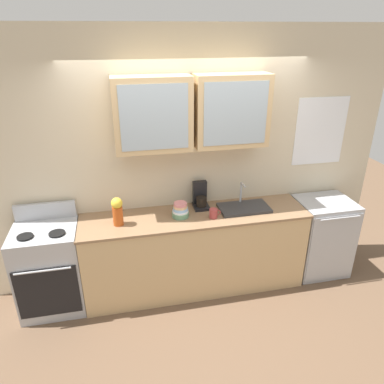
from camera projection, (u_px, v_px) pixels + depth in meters
The scene contains 10 objects.
ground_plane at pixel (195, 285), 4.27m from camera, with size 10.00×10.00×0.00m, color brown.
back_wall_unit at pixel (190, 153), 3.90m from camera, with size 4.48×0.42×2.82m.
counter at pixel (195, 252), 4.07m from camera, with size 2.46×0.60×0.94m.
stove_range at pixel (51, 269), 3.77m from camera, with size 0.65×0.60×1.12m.
sink_faucet at pixel (244, 207), 4.00m from camera, with size 0.55×0.32×0.27m.
bowl_stack at pixel (180, 211), 3.81m from camera, with size 0.18×0.18×0.16m.
vase at pixel (117, 211), 3.62m from camera, with size 0.11×0.11×0.30m.
cup_near_sink at pixel (214, 213), 3.80m from camera, with size 0.13×0.09×0.10m.
dishwasher at pixel (321, 236), 4.37m from camera, with size 0.63×0.58×0.94m.
coffee_maker at pixel (200, 198), 4.02m from camera, with size 0.17×0.20×0.29m.
Camera 1 is at (-0.76, -3.34, 2.77)m, focal length 33.83 mm.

